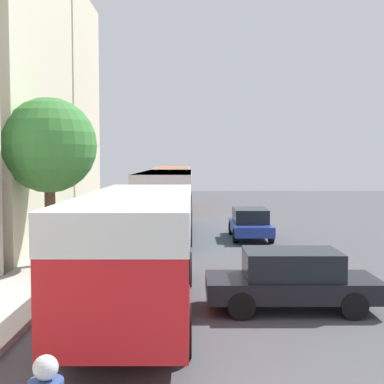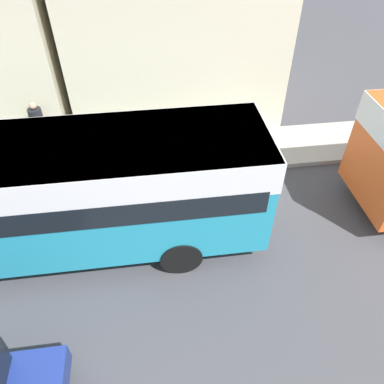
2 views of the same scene
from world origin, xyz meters
The scene contains 2 objects.
bus_following centered at (-1.64, 22.75, 2.02)m, with size 2.49×10.99×3.12m.
pedestrian_near_curb centered at (-5.84, 22.19, 1.05)m, with size 0.42×0.42×1.77m.
Camera 2 is at (4.96, 25.67, 7.57)m, focal length 35.00 mm.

